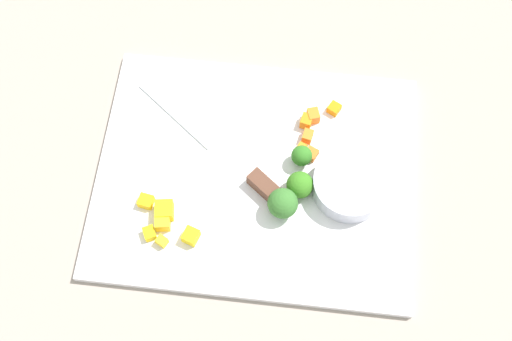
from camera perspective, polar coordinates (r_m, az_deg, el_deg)
name	(u,v)px	position (r m, az deg, el deg)	size (l,w,h in m)	color
ground_plane	(256,177)	(0.91, 0.00, -0.56)	(4.00, 4.00, 0.00)	gray
cutting_board	(256,175)	(0.91, 0.00, -0.41)	(0.43, 0.35, 0.01)	white
prep_bowl	(350,185)	(0.89, 8.11, -1.26)	(0.10, 0.10, 0.03)	#B4B6C6
chef_knife	(237,162)	(0.90, -1.64, 0.70)	(0.23, 0.19, 0.02)	silver
carrot_dice_0	(311,154)	(0.91, 4.80, 1.44)	(0.02, 0.02, 0.01)	orange
carrot_dice_1	(306,121)	(0.93, 4.39, 4.28)	(0.02, 0.02, 0.02)	orange
carrot_dice_2	(302,148)	(0.92, 3.99, 1.98)	(0.01, 0.01, 0.01)	orange
carrot_dice_3	(334,109)	(0.95, 6.79, 5.34)	(0.02, 0.02, 0.01)	orange
carrot_dice_4	(308,136)	(0.92, 4.49, 2.98)	(0.02, 0.01, 0.01)	orange
carrot_dice_5	(313,116)	(0.94, 4.97, 4.74)	(0.02, 0.02, 0.02)	orange
pepper_dice_0	(163,223)	(0.88, -8.09, -4.49)	(0.02, 0.02, 0.02)	yellow
pepper_dice_1	(162,241)	(0.87, -8.14, -6.09)	(0.01, 0.01, 0.01)	yellow
pepper_dice_2	(191,236)	(0.87, -5.66, -5.67)	(0.02, 0.02, 0.02)	yellow
pepper_dice_3	(146,201)	(0.89, -9.51, -2.65)	(0.02, 0.02, 0.01)	yellow
pepper_dice_4	(150,233)	(0.88, -9.21, -5.39)	(0.01, 0.02, 0.01)	yellow
pepper_dice_5	(164,210)	(0.88, -7.94, -3.44)	(0.02, 0.02, 0.02)	yellow
broccoli_floret_0	(283,203)	(0.86, 2.33, -2.87)	(0.04, 0.04, 0.04)	#87B462
broccoli_floret_1	(300,185)	(0.88, 3.82, -1.26)	(0.04, 0.04, 0.04)	#87B462
broccoli_floret_2	(302,156)	(0.90, 3.98, 1.27)	(0.03, 0.03, 0.03)	#86B654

